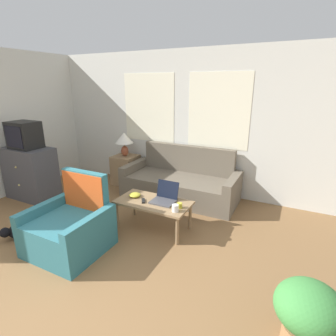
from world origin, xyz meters
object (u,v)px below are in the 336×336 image
laptop (165,197)px  potted_plant (308,313)px  table_lamp (124,140)px  coffee_table (153,204)px  television (24,135)px  tv_remote (143,201)px  cup_yellow (175,208)px  armchair (72,228)px  cat_black (18,230)px  couch (181,183)px  cup_navy (180,206)px  snack_bowl (135,195)px

laptop → potted_plant: 2.15m
laptop → potted_plant: (1.82, -1.14, -0.13)m
table_lamp → coffee_table: size_ratio=0.45×
table_lamp → potted_plant: table_lamp is taller
television → tv_remote: bearing=-0.3°
table_lamp → cup_yellow: 2.36m
armchair → table_lamp: size_ratio=1.97×
armchair → table_lamp: (-0.73, 2.18, 0.66)m
armchair → cat_black: size_ratio=1.73×
television → table_lamp: bearing=50.6°
couch → table_lamp: 1.48m
television → coffee_table: television is taller
table_lamp → cat_black: table_lamp is taller
couch → television: size_ratio=4.07×
cat_black → cup_yellow: bearing=130.3°
coffee_table → tv_remote: 0.15m
cup_navy → potted_plant: potted_plant is taller
cup_yellow → cat_black: 2.16m
snack_bowl → tv_remote: snack_bowl is taller
couch → laptop: size_ratio=6.26×
television → table_lamp: television is taller
laptop → cat_black: 2.04m
potted_plant → cup_yellow: bearing=149.3°
armchair → cup_yellow: (1.09, 0.74, 0.19)m
armchair → coffee_table: size_ratio=0.89×
armchair → laptop: (0.82, 0.96, 0.21)m
table_lamp → laptop: 2.02m
couch → coffee_table: size_ratio=1.95×
coffee_table → snack_bowl: snack_bowl is taller
coffee_table → cat_black: size_ratio=1.94×
television → couch: bearing=27.1°
coffee_table → laptop: size_ratio=3.21×
tv_remote → cat_black: size_ratio=0.27×
couch → armchair: bearing=-105.8°
snack_bowl → cat_black: 1.64m
couch → armchair: armchair is taller
cup_yellow → cat_black: bearing=-154.9°
cup_yellow → cat_black: cup_yellow is taller
laptop → tv_remote: size_ratio=2.20×
table_lamp → snack_bowl: 1.75m
cup_yellow → coffee_table: bearing=161.5°
potted_plant → tv_remote: bearing=154.5°
laptop → potted_plant: bearing=-32.1°
snack_bowl → cat_black: bearing=-138.4°
tv_remote → cat_black: 1.74m
television → coffee_table: size_ratio=0.48×
couch → laptop: bearing=-78.1°
couch → cup_navy: 1.33m
snack_bowl → potted_plant: 2.52m
cup_yellow → snack_bowl: cup_yellow is taller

